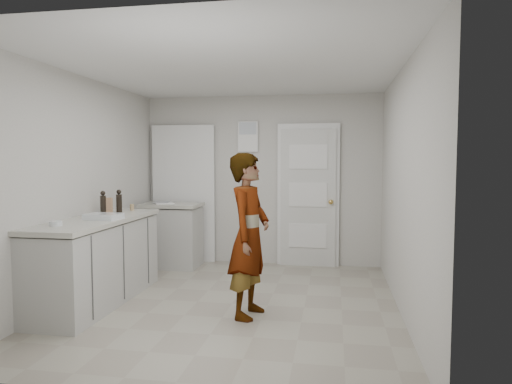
% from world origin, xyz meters
% --- Properties ---
extents(ground, '(4.00, 4.00, 0.00)m').
position_xyz_m(ground, '(0.00, 0.00, 0.00)').
color(ground, gray).
rests_on(ground, ground).
extents(room_shell, '(4.00, 4.00, 4.00)m').
position_xyz_m(room_shell, '(-0.17, 1.95, 1.02)').
color(room_shell, beige).
rests_on(room_shell, ground).
extents(main_counter, '(0.64, 1.96, 0.93)m').
position_xyz_m(main_counter, '(-1.45, -0.20, 0.43)').
color(main_counter, '#B8B8B3').
rests_on(main_counter, ground).
extents(side_counter, '(0.84, 0.61, 0.93)m').
position_xyz_m(side_counter, '(-1.25, 1.55, 0.43)').
color(side_counter, '#B8B8B3').
rests_on(side_counter, ground).
extents(person, '(0.49, 0.65, 1.62)m').
position_xyz_m(person, '(0.25, -0.34, 0.81)').
color(person, silver).
rests_on(person, ground).
extents(cake_mix_box, '(0.12, 0.07, 0.18)m').
position_xyz_m(cake_mix_box, '(-1.57, 0.27, 1.02)').
color(cake_mix_box, '#A77553').
rests_on(cake_mix_box, main_counter).
extents(spice_jar, '(0.05, 0.05, 0.08)m').
position_xyz_m(spice_jar, '(-1.41, 0.58, 0.96)').
color(spice_jar, tan).
rests_on(spice_jar, main_counter).
extents(oil_cruet_a, '(0.07, 0.07, 0.27)m').
position_xyz_m(oil_cruet_a, '(-1.48, 0.38, 1.06)').
color(oil_cruet_a, black).
rests_on(oil_cruet_a, main_counter).
extents(oil_cruet_b, '(0.06, 0.06, 0.29)m').
position_xyz_m(oil_cruet_b, '(-1.45, -0.05, 1.06)').
color(oil_cruet_b, black).
rests_on(oil_cruet_b, main_counter).
extents(baking_dish, '(0.37, 0.28, 0.06)m').
position_xyz_m(baking_dish, '(-1.33, -0.28, 0.95)').
color(baking_dish, silver).
rests_on(baking_dish, main_counter).
extents(egg_bowl, '(0.12, 0.12, 0.05)m').
position_xyz_m(egg_bowl, '(-1.54, -0.80, 0.95)').
color(egg_bowl, silver).
rests_on(egg_bowl, main_counter).
extents(papers, '(0.38, 0.41, 0.01)m').
position_xyz_m(papers, '(-1.35, 1.51, 0.93)').
color(papers, white).
rests_on(papers, side_counter).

